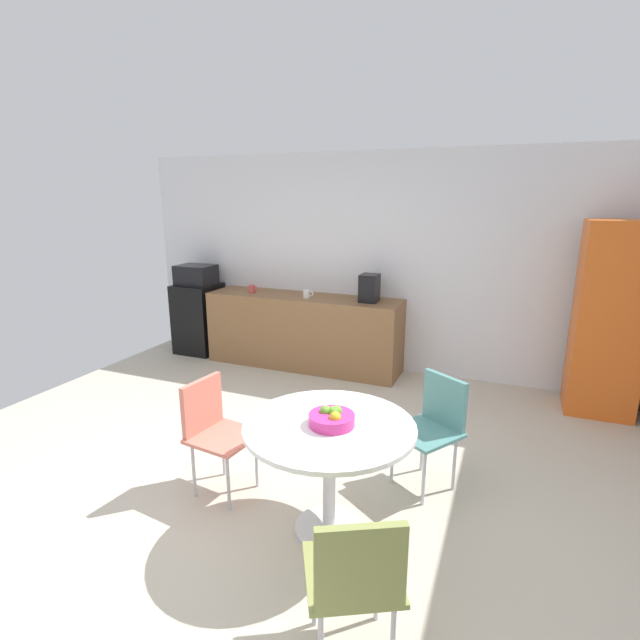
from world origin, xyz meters
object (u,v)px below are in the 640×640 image
(mini_fridge, at_px, (199,318))
(microwave, at_px, (196,275))
(mug_white, at_px, (307,294))
(chair_coral, at_px, (213,423))
(locker_cabinet, at_px, (609,320))
(chair_olive, at_px, (356,574))
(fruit_bowl, at_px, (332,418))
(round_table, at_px, (329,446))
(mug_green, at_px, (252,289))
(coffee_maker, at_px, (369,288))
(chair_teal, at_px, (435,418))

(mini_fridge, bearing_deg, microwave, 0.00)
(mug_white, bearing_deg, microwave, 177.38)
(mini_fridge, distance_m, chair_coral, 3.34)
(locker_cabinet, distance_m, chair_olive, 3.79)
(mini_fridge, xyz_separation_m, fruit_bowl, (3.00, -2.77, 0.32))
(round_table, relative_size, fruit_bowl, 3.77)
(fruit_bowl, height_order, mug_green, mug_green)
(round_table, distance_m, mug_white, 3.02)
(round_table, distance_m, coffee_maker, 2.86)
(microwave, bearing_deg, chair_olive, -46.42)
(chair_olive, bearing_deg, locker_cabinet, 68.29)
(mini_fridge, xyz_separation_m, coffee_maker, (2.41, 0.00, 0.59))
(mini_fridge, xyz_separation_m, locker_cabinet, (4.82, -0.10, 0.47))
(microwave, relative_size, locker_cabinet, 0.26)
(chair_coral, relative_size, chair_teal, 1.00)
(chair_coral, height_order, mug_green, mug_green)
(locker_cabinet, xyz_separation_m, fruit_bowl, (-1.82, -2.67, -0.15))
(round_table, height_order, fruit_bowl, fruit_bowl)
(fruit_bowl, bearing_deg, microwave, 137.27)
(coffee_maker, bearing_deg, mug_green, -178.91)
(chair_teal, height_order, mug_white, mug_white)
(microwave, distance_m, chair_teal, 4.06)
(microwave, height_order, mug_green, microwave)
(mug_white, bearing_deg, fruit_bowl, -63.45)
(chair_teal, relative_size, coffee_maker, 2.59)
(fruit_bowl, distance_m, coffee_maker, 2.85)
(fruit_bowl, bearing_deg, mug_green, 127.80)
(mini_fridge, relative_size, fruit_bowl, 3.36)
(coffee_maker, bearing_deg, chair_coral, -97.82)
(chair_olive, bearing_deg, mini_fridge, 133.58)
(chair_teal, relative_size, mug_green, 6.43)
(chair_teal, xyz_separation_m, mug_green, (-2.63, 1.95, 0.43))
(mug_white, bearing_deg, mug_green, 176.60)
(mini_fridge, bearing_deg, round_table, -42.85)
(round_table, xyz_separation_m, chair_teal, (0.52, 0.79, -0.08))
(round_table, bearing_deg, mug_white, 116.29)
(microwave, height_order, fruit_bowl, microwave)
(chair_coral, height_order, mug_white, mug_white)
(locker_cabinet, bearing_deg, microwave, 178.81)
(chair_teal, bearing_deg, microwave, 150.55)
(microwave, relative_size, mug_green, 3.72)
(fruit_bowl, height_order, mug_white, mug_white)
(chair_coral, relative_size, coffee_maker, 2.59)
(mini_fridge, bearing_deg, mug_white, -2.62)
(chair_coral, bearing_deg, microwave, 127.72)
(mini_fridge, distance_m, mug_green, 1.00)
(chair_teal, bearing_deg, locker_cabinet, 54.87)
(mug_green, bearing_deg, chair_coral, -65.86)
(locker_cabinet, height_order, fruit_bowl, locker_cabinet)
(microwave, bearing_deg, coffee_maker, 0.00)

